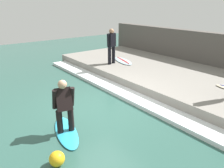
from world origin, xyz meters
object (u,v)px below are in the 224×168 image
surfboard_waiting_far (123,61)px  surfer_riding (64,104)px  marker_buoy (57,159)px  surfboard_riding (66,132)px  surfer_waiting_far (112,44)px

surfboard_waiting_far → surfer_riding: bearing=-144.6°
surfboard_waiting_far → marker_buoy: surfboard_waiting_far is taller
surfer_riding → surfboard_riding: bearing=26.6°
surfboard_riding → surfer_waiting_far: size_ratio=1.04×
surfer_riding → surfboard_waiting_far: bearing=35.4°
surfboard_riding → surfer_riding: size_ratio=1.24×
surfer_riding → surfer_waiting_far: 5.48m
surfboard_riding → surfboard_waiting_far: surfboard_waiting_far is taller
surfboard_waiting_far → surfboard_riding: bearing=-144.6°
surfer_waiting_far → marker_buoy: surfer_waiting_far is taller
surfboard_riding → surfer_waiting_far: bearing=39.8°
surfboard_waiting_far → marker_buoy: size_ratio=5.55×
surfboard_waiting_far → marker_buoy: 7.18m
surfer_waiting_far → marker_buoy: size_ratio=5.07×
surfboard_waiting_far → marker_buoy: (-5.61, -4.48, -0.29)m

